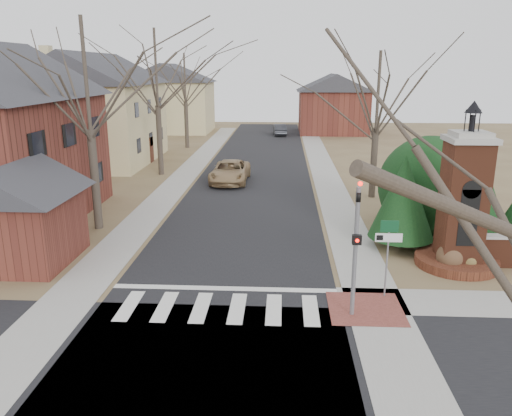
# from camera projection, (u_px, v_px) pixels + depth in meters

# --- Properties ---
(ground) EXTENTS (120.00, 120.00, 0.00)m
(ground) POSITION_uv_depth(u_px,v_px,m) (216.00, 320.00, 15.62)
(ground) COLOR brown
(ground) RESTS_ON ground
(main_street) EXTENTS (8.00, 70.00, 0.01)m
(main_street) POSITION_uv_depth(u_px,v_px,m) (255.00, 175.00, 36.77)
(main_street) COLOR black
(main_street) RESTS_ON ground
(cross_street) EXTENTS (120.00, 8.00, 0.01)m
(cross_street) POSITION_uv_depth(u_px,v_px,m) (200.00, 377.00, 12.73)
(cross_street) COLOR black
(cross_street) RESTS_ON ground
(crosswalk_zone) EXTENTS (8.00, 2.20, 0.02)m
(crosswalk_zone) POSITION_uv_depth(u_px,v_px,m) (219.00, 308.00, 16.38)
(crosswalk_zone) COLOR silver
(crosswalk_zone) RESTS_ON ground
(stop_bar) EXTENTS (8.00, 0.35, 0.02)m
(stop_bar) POSITION_uv_depth(u_px,v_px,m) (224.00, 289.00, 17.83)
(stop_bar) COLOR silver
(stop_bar) RESTS_ON ground
(sidewalk_right_main) EXTENTS (2.00, 60.00, 0.02)m
(sidewalk_right_main) POSITION_uv_depth(u_px,v_px,m) (326.00, 176.00, 36.50)
(sidewalk_right_main) COLOR gray
(sidewalk_right_main) RESTS_ON ground
(sidewalk_left) EXTENTS (2.00, 60.00, 0.02)m
(sidewalk_left) POSITION_uv_depth(u_px,v_px,m) (185.00, 174.00, 37.04)
(sidewalk_left) COLOR gray
(sidewalk_left) RESTS_ON ground
(curb_apron) EXTENTS (2.40, 2.40, 0.02)m
(curb_apron) POSITION_uv_depth(u_px,v_px,m) (365.00, 309.00, 16.33)
(curb_apron) COLOR brown
(curb_apron) RESTS_ON ground
(traffic_signal_pole) EXTENTS (0.28, 0.41, 4.50)m
(traffic_signal_pole) POSITION_uv_depth(u_px,v_px,m) (356.00, 238.00, 15.25)
(traffic_signal_pole) COLOR slate
(traffic_signal_pole) RESTS_ON ground
(sign_post) EXTENTS (0.90, 0.07, 2.75)m
(sign_post) POSITION_uv_depth(u_px,v_px,m) (388.00, 243.00, 16.71)
(sign_post) COLOR slate
(sign_post) RESTS_ON ground
(brick_gate_monument) EXTENTS (3.20, 3.20, 6.47)m
(brick_gate_monument) POSITION_uv_depth(u_px,v_px,m) (462.00, 214.00, 19.36)
(brick_gate_monument) COLOR #5F2D1C
(brick_gate_monument) RESTS_ON ground
(house_stucco_left) EXTENTS (9.80, 12.80, 9.28)m
(house_stucco_left) POSITION_uv_depth(u_px,v_px,m) (95.00, 106.00, 41.04)
(house_stucco_left) COLOR tan
(house_stucco_left) RESTS_ON ground
(garage_left) EXTENTS (4.80, 4.80, 4.29)m
(garage_left) POSITION_uv_depth(u_px,v_px,m) (16.00, 209.00, 19.78)
(garage_left) COLOR maroon
(garage_left) RESTS_ON ground
(house_distant_left) EXTENTS (10.80, 8.80, 8.53)m
(house_distant_left) POSITION_uv_depth(u_px,v_px,m) (170.00, 97.00, 61.24)
(house_distant_left) COLOR tan
(house_distant_left) RESTS_ON ground
(house_distant_right) EXTENTS (8.80, 8.80, 7.30)m
(house_distant_right) POSITION_uv_depth(u_px,v_px,m) (333.00, 102.00, 60.36)
(house_distant_right) COLOR maroon
(house_distant_right) RESTS_ON ground
(evergreen_near) EXTENTS (2.80, 2.80, 4.10)m
(evergreen_near) POSITION_uv_depth(u_px,v_px,m) (403.00, 197.00, 21.35)
(evergreen_near) COLOR #473D33
(evergreen_near) RESTS_ON ground
(evergreen_mid) EXTENTS (3.40, 3.40, 4.70)m
(evergreen_mid) POSITION_uv_depth(u_px,v_px,m) (472.00, 185.00, 22.25)
(evergreen_mid) COLOR #473D33
(evergreen_mid) RESTS_ON ground
(evergreen_mass) EXTENTS (4.80, 4.80, 4.80)m
(evergreen_mass) POSITION_uv_depth(u_px,v_px,m) (430.00, 182.00, 23.63)
(evergreen_mass) COLOR black
(evergreen_mass) RESTS_ON ground
(bare_tree_0) EXTENTS (8.05, 8.05, 11.15)m
(bare_tree_0) POSITION_uv_depth(u_px,v_px,m) (85.00, 66.00, 22.56)
(bare_tree_0) COLOR #473D33
(bare_tree_0) RESTS_ON ground
(bare_tree_1) EXTENTS (8.40, 8.40, 11.64)m
(bare_tree_1) POSITION_uv_depth(u_px,v_px,m) (156.00, 62.00, 34.97)
(bare_tree_1) COLOR #473D33
(bare_tree_1) RESTS_ON ground
(bare_tree_2) EXTENTS (7.35, 7.35, 10.19)m
(bare_tree_2) POSITION_uv_depth(u_px,v_px,m) (185.00, 75.00, 47.76)
(bare_tree_2) COLOR #473D33
(bare_tree_2) RESTS_ON ground
(bare_tree_3) EXTENTS (7.00, 7.00, 9.70)m
(bare_tree_3) POSITION_uv_depth(u_px,v_px,m) (379.00, 85.00, 28.80)
(bare_tree_3) COLOR #473D33
(bare_tree_3) RESTS_ON ground
(pickup_truck) EXTENTS (2.57, 5.34, 1.47)m
(pickup_truck) POSITION_uv_depth(u_px,v_px,m) (230.00, 172.00, 34.38)
(pickup_truck) COLOR #9D7E55
(pickup_truck) RESTS_ON ground
(distant_car) EXTENTS (1.75, 4.11, 1.32)m
(distant_car) POSITION_uv_depth(u_px,v_px,m) (280.00, 130.00, 58.72)
(distant_car) COLOR #303237
(distant_car) RESTS_ON ground
(dry_shrub_left) EXTENTS (1.04, 1.04, 1.04)m
(dry_shrub_left) POSITION_uv_depth(u_px,v_px,m) (450.00, 257.00, 19.45)
(dry_shrub_left) COLOR brown
(dry_shrub_left) RESTS_ON ground
(dry_shrub_right) EXTENTS (0.81, 0.81, 0.81)m
(dry_shrub_right) POSITION_uv_depth(u_px,v_px,m) (468.00, 260.00, 19.44)
(dry_shrub_right) COLOR brown
(dry_shrub_right) RESTS_ON ground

